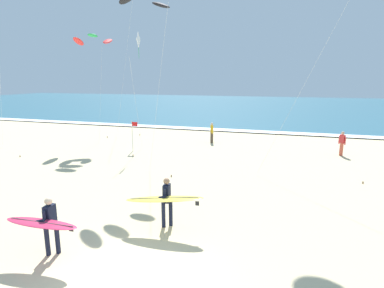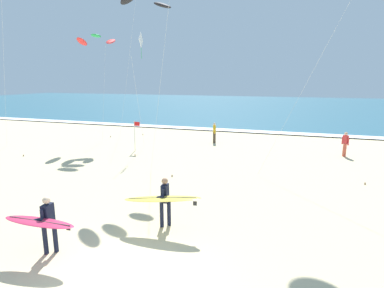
% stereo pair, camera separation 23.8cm
% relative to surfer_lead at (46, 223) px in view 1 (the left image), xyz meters
% --- Properties ---
extents(ground_plane, '(160.00, 160.00, 0.00)m').
position_rel_surfer_lead_xyz_m(ground_plane, '(2.56, -0.51, -1.04)').
color(ground_plane, beige).
extents(ocean_water, '(160.00, 60.00, 0.08)m').
position_rel_surfer_lead_xyz_m(ocean_water, '(2.56, 52.41, -1.00)').
color(ocean_water, '#2D6075').
rests_on(ocean_water, ground).
extents(shoreline_foam, '(160.00, 1.55, 0.01)m').
position_rel_surfer_lead_xyz_m(shoreline_foam, '(2.56, 22.71, -0.96)').
color(shoreline_foam, white).
rests_on(shoreline_foam, ocean_water).
extents(surfer_lead, '(2.13, 0.99, 1.71)m').
position_rel_surfer_lead_xyz_m(surfer_lead, '(0.00, 0.00, 0.00)').
color(surfer_lead, black).
rests_on(surfer_lead, ground).
extents(surfer_trailing, '(2.62, 1.06, 1.71)m').
position_rel_surfer_lead_xyz_m(surfer_trailing, '(2.46, 2.54, 0.01)').
color(surfer_trailing, black).
rests_on(surfer_trailing, ground).
extents(kite_arc_emerald_near, '(3.03, 2.95, 8.13)m').
position_rel_surfer_lead_xyz_m(kite_arc_emerald_near, '(-8.04, 14.32, 6.70)').
color(kite_arc_emerald_near, red).
rests_on(kite_arc_emerald_near, ground).
extents(kite_diamond_ivory_extra, '(0.67, 2.85, 7.98)m').
position_rel_surfer_lead_xyz_m(kite_diamond_ivory_extra, '(-3.84, 13.31, 6.09)').
color(kite_diamond_ivory_extra, white).
rests_on(kite_diamond_ivory_extra, ground).
extents(bystander_yellow_top, '(0.29, 0.47, 1.59)m').
position_rel_surfer_lead_xyz_m(bystander_yellow_top, '(0.49, 16.75, -0.23)').
color(bystander_yellow_top, '#4C3D2D').
rests_on(bystander_yellow_top, ground).
extents(bystander_red_top, '(0.39, 0.37, 1.59)m').
position_rel_surfer_lead_xyz_m(bystander_red_top, '(9.50, 15.29, -0.23)').
color(bystander_red_top, '#D8593F').
rests_on(bystander_red_top, ground).
extents(lifeguard_flag, '(0.45, 0.05, 2.10)m').
position_rel_surfer_lead_xyz_m(lifeguard_flag, '(-3.96, 12.33, 0.22)').
color(lifeguard_flag, silver).
rests_on(lifeguard_flag, ground).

